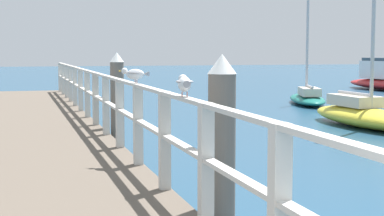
{
  "coord_description": "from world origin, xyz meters",
  "views": [
    {
      "loc": [
        -0.49,
        -1.1,
        2.05
      ],
      "look_at": [
        2.42,
        8.89,
        1.06
      ],
      "focal_mm": 56.23,
      "sensor_mm": 36.0,
      "label": 1
    }
  ],
  "objects_px": {
    "dock_piling_far": "(117,101)",
    "seagull_foreground": "(184,83)",
    "boat_1": "(365,114)",
    "dock_piling_near": "(222,153)",
    "seagull_background": "(135,74)",
    "boat_4": "(307,97)"
  },
  "relations": [
    {
      "from": "dock_piling_near",
      "to": "seagull_background",
      "type": "height_order",
      "value": "dock_piling_near"
    },
    {
      "from": "seagull_foreground",
      "to": "boat_1",
      "type": "distance_m",
      "value": 11.32
    },
    {
      "from": "boat_4",
      "to": "boat_1",
      "type": "bearing_deg",
      "value": -86.11
    },
    {
      "from": "seagull_foreground",
      "to": "dock_piling_far",
      "type": "bearing_deg",
      "value": 96.52
    },
    {
      "from": "dock_piling_near",
      "to": "seagull_background",
      "type": "distance_m",
      "value": 2.73
    },
    {
      "from": "seagull_background",
      "to": "dock_piling_far",
      "type": "bearing_deg",
      "value": 35.38
    },
    {
      "from": "dock_piling_near",
      "to": "boat_4",
      "type": "relative_size",
      "value": 0.47
    },
    {
      "from": "seagull_foreground",
      "to": "boat_1",
      "type": "bearing_deg",
      "value": 58.63
    },
    {
      "from": "seagull_foreground",
      "to": "boat_4",
      "type": "bearing_deg",
      "value": 68.77
    },
    {
      "from": "seagull_background",
      "to": "boat_4",
      "type": "distance_m",
      "value": 15.57
    },
    {
      "from": "seagull_foreground",
      "to": "boat_1",
      "type": "relative_size",
      "value": 0.07
    },
    {
      "from": "seagull_background",
      "to": "boat_1",
      "type": "distance_m",
      "value": 9.56
    },
    {
      "from": "dock_piling_far",
      "to": "boat_4",
      "type": "bearing_deg",
      "value": 44.47
    },
    {
      "from": "dock_piling_far",
      "to": "boat_4",
      "type": "height_order",
      "value": "boat_4"
    },
    {
      "from": "dock_piling_near",
      "to": "boat_1",
      "type": "distance_m",
      "value": 11.04
    },
    {
      "from": "boat_1",
      "to": "dock_piling_far",
      "type": "bearing_deg",
      "value": 14.02
    },
    {
      "from": "seagull_background",
      "to": "seagull_foreground",
      "type": "bearing_deg",
      "value": -138.9
    },
    {
      "from": "dock_piling_near",
      "to": "seagull_background",
      "type": "relative_size",
      "value": 5.18
    },
    {
      "from": "dock_piling_near",
      "to": "seagull_background",
      "type": "xyz_separation_m",
      "value": [
        -0.39,
        2.61,
        0.71
      ]
    },
    {
      "from": "dock_piling_near",
      "to": "boat_1",
      "type": "relative_size",
      "value": 0.31
    },
    {
      "from": "seagull_foreground",
      "to": "seagull_background",
      "type": "distance_m",
      "value": 2.57
    },
    {
      "from": "dock_piling_far",
      "to": "seagull_foreground",
      "type": "bearing_deg",
      "value": -93.31
    }
  ]
}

